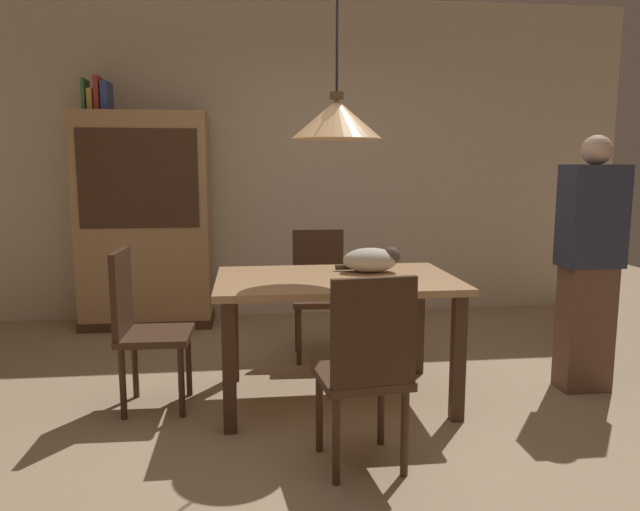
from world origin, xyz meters
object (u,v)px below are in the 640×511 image
Objects in this scene: pendant_lamp at (337,119)px; book_blue_wide at (107,97)px; chair_left_side at (141,322)px; book_red_tall at (99,94)px; chair_far_back at (319,287)px; cat_sleeping at (372,260)px; chair_near_front at (366,365)px; person_standing at (589,265)px; book_green_slim at (85,95)px; dining_table at (336,294)px; hutch_bookcase at (145,225)px; book_yellow_short at (92,100)px.

pendant_lamp is 5.42× the size of book_blue_wide.
book_red_tall reaches higher than chair_left_side.
chair_far_back is 0.72× the size of pendant_lamp.
chair_left_side is 2.46m from book_red_tall.
chair_left_side is at bearing -174.24° from cat_sleeping.
chair_near_front is 1.81m from person_standing.
dining_table is at bearing -45.60° from book_green_slim.
chair_left_side is 0.59× the size of person_standing.
book_blue_wide reaches higher than cat_sleeping.
book_red_tall is (0.11, 0.00, 0.01)m from book_green_slim.
chair_near_front is at bearing -58.70° from book_blue_wide.
pendant_lamp is 2.46m from hutch_bookcase.
book_red_tall is at bearing 150.15° from person_standing.
book_yellow_short reaches higher than hutch_bookcase.
pendant_lamp is at bearing -90.22° from chair_far_back.
book_yellow_short is at bearing 133.59° from pendant_lamp.
chair_left_side is (-1.13, -0.88, 0.00)m from chair_far_back.
pendant_lamp reaches higher than cat_sleeping.
book_red_tall reaches higher than chair_far_back.
pendant_lamp is 5.00× the size of book_green_slim.
book_yellow_short is (-1.79, 1.00, 1.43)m from chair_far_back.
book_red_tall is at bearing 150.08° from chair_far_back.
book_yellow_short is at bearing 150.57° from person_standing.
person_standing is (1.33, -0.16, -0.03)m from cat_sleeping.
chair_left_side is at bearing -81.75° from hutch_bookcase.
chair_far_back is at bearing 90.19° from chair_near_front.
dining_table is at bearing 90.59° from chair_near_front.
dining_table is 0.89m from chair_near_front.
dining_table is 1.08× the size of pendant_lamp.
chair_left_side is 2.72m from person_standing.
chair_left_side is at bearing 179.89° from pendant_lamp.
pendant_lamp reaches higher than chair_near_front.
pendant_lamp is 0.82× the size of person_standing.
chair_near_front is (0.01, -1.76, 0.00)m from chair_far_back.
book_red_tall is at bearing 132.67° from pendant_lamp.
book_green_slim is 0.17m from book_blue_wide.
cat_sleeping is 2.87m from book_red_tall.
person_standing is at bearing -29.78° from chair_far_back.
book_blue_wide is at bearing 137.78° from cat_sleeping.
book_red_tall is (-1.74, 2.75, 1.48)m from chair_near_front.
hutch_bookcase reaches higher than person_standing.
pendant_lamp reaches higher than book_red_tall.
pendant_lamp is at bearing -45.60° from book_green_slim.
chair_far_back is 3.58× the size of book_green_slim.
dining_table is 1.51× the size of chair_left_side.
person_standing is (3.41, -1.89, -1.19)m from book_green_slim.
pendant_lamp is at bearing -47.33° from book_red_tall.
pendant_lamp is at bearing -48.39° from book_blue_wide.
pendant_lamp reaches higher than hutch_bookcase.
book_blue_wide reaches higher than dining_table.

